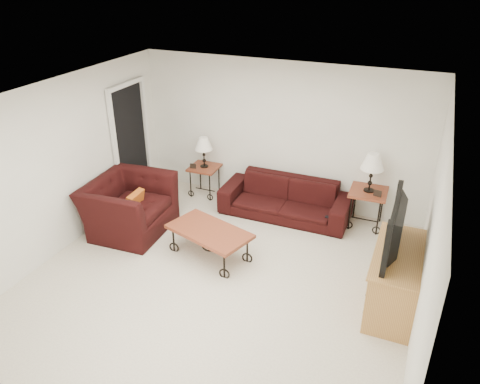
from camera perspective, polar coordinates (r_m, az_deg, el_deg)
name	(u,v)px	position (r m, az deg, el deg)	size (l,w,h in m)	color
ground	(220,278)	(6.53, -2.41, -10.44)	(5.00, 5.00, 0.00)	silver
wall_back	(281,135)	(8.00, 5.01, 6.98)	(5.00, 0.02, 2.50)	silver
wall_front	(89,328)	(4.14, -18.00, -15.53)	(5.00, 0.02, 2.50)	silver
wall_left	(61,167)	(7.20, -20.99, 2.92)	(0.02, 5.00, 2.50)	silver
wall_right	(430,239)	(5.42, 22.18, -5.33)	(0.02, 5.00, 2.50)	silver
ceiling	(216,100)	(5.40, -2.92, 11.18)	(5.00, 5.00, 0.00)	white
doorway	(131,144)	(8.43, -13.18, 5.74)	(0.08, 0.94, 2.04)	black
sofa	(285,198)	(7.88, 5.55, -0.79)	(2.16, 0.84, 0.63)	black
side_table_left	(205,181)	(8.59, -4.32, 1.41)	(0.51, 0.51, 0.56)	brown
side_table_right	(366,208)	(7.82, 15.19, -1.93)	(0.58, 0.58, 0.63)	brown
lamp_left	(204,152)	(8.37, -4.45, 4.86)	(0.32, 0.32, 0.56)	black
lamp_right	(371,173)	(7.55, 15.75, 2.29)	(0.36, 0.36, 0.63)	black
photo_frame_left	(193,166)	(8.40, -5.77, 3.17)	(0.11, 0.01, 0.09)	black
photo_frame_right	(378,193)	(7.51, 16.46, -0.17)	(0.13, 0.02, 0.11)	black
coffee_table	(210,243)	(6.84, -3.73, -6.25)	(1.20, 0.65, 0.45)	brown
armchair	(129,206)	(7.59, -13.41, -1.66)	(1.31, 1.14, 0.85)	black
throw_pillow	(135,204)	(7.43, -12.76, -1.41)	(0.38, 0.10, 0.38)	#BD4218
tv_stand	(395,279)	(6.16, 18.44, -10.11)	(0.55, 1.32, 0.79)	#B78B44
television	(403,228)	(5.76, 19.28, -4.20)	(1.18, 0.15, 0.68)	black
backpack	(335,216)	(7.64, 11.49, -2.84)	(0.38, 0.29, 0.49)	black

